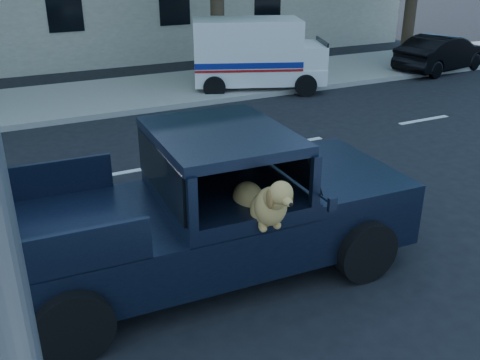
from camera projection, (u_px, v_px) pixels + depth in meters
The scene contains 6 objects.
ground at pixel (179, 255), 7.71m from camera, with size 120.00×120.00×0.00m, color black.
far_sidewalk at pixel (65, 101), 15.22m from camera, with size 60.00×4.00×0.15m, color gray.
lane_stripes at pixel (211, 157), 11.32m from camera, with size 21.60×0.14×0.01m, color silver, non-canonical shape.
pickup_truck at pixel (197, 228), 7.07m from camera, with size 5.61×2.94×1.97m.
mail_truck at pixel (255, 60), 16.35m from camera, with size 4.32×3.14×2.15m.
parked_sedan at pixel (442, 53), 19.01m from camera, with size 3.94×1.37×1.30m, color black.
Camera 1 is at (-2.19, -6.33, 4.06)m, focal length 40.00 mm.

